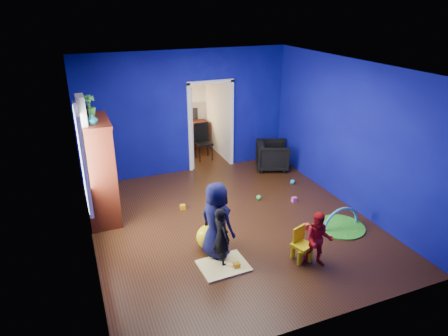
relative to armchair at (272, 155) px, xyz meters
name	(u,v)px	position (x,y,z in m)	size (l,w,h in m)	color
floor	(232,223)	(-1.97, -2.06, -0.35)	(5.00, 5.50, 0.01)	black
ceiling	(233,67)	(-1.97, -2.06, 2.55)	(5.00, 5.50, 0.01)	white
wall_back	(186,113)	(-1.97, 0.69, 1.10)	(5.00, 0.02, 2.90)	#0A0A70
wall_front	(324,228)	(-1.97, -4.81, 1.10)	(5.00, 0.02, 2.90)	#0A0A70
wall_left	(83,173)	(-4.47, -2.06, 1.10)	(0.02, 5.50, 2.90)	#0A0A70
wall_right	(349,135)	(0.53, -2.06, 1.10)	(0.02, 5.50, 2.90)	#0A0A70
alcove	(199,110)	(-1.37, 1.56, 0.90)	(1.00, 1.75, 2.50)	silver
armchair	(272,155)	(0.00, 0.00, 0.00)	(0.74, 0.76, 0.70)	black
child_black	(221,237)	(-2.60, -3.15, 0.15)	(0.36, 0.24, 0.99)	black
child_navy	(217,221)	(-2.59, -2.91, 0.30)	(0.64, 0.41, 1.30)	#0F173A
toddler_red	(318,240)	(-1.21, -3.75, 0.11)	(0.45, 0.35, 0.92)	#B11226
vase	(92,119)	(-4.18, -1.23, 1.70)	(0.17, 0.17, 0.18)	#0D5369
potted_plant	(89,106)	(-4.18, -0.71, 1.81)	(0.22, 0.22, 0.39)	green
tv_armoire	(98,171)	(-4.18, -0.93, 0.63)	(0.58, 1.14, 1.96)	#381609
crt_tv	(100,168)	(-4.14, -0.93, 0.67)	(0.46, 0.70, 0.54)	silver
yellow_blanket	(224,266)	(-2.60, -3.25, -0.33)	(0.75, 0.60, 0.03)	#F2E07A
hopper_ball	(209,237)	(-2.64, -2.66, -0.14)	(0.42, 0.42, 0.42)	yellow
kid_chair	(302,246)	(-1.36, -3.55, -0.10)	(0.28, 0.28, 0.50)	yellow
play_mat	(340,227)	(-0.15, -2.96, -0.34)	(0.89, 0.89, 0.02)	green
toy_arch	(340,226)	(-0.15, -2.96, -0.33)	(0.80, 0.80, 0.05)	#3F8CD8
window_left	(81,159)	(-4.45, -1.71, 1.20)	(0.03, 0.95, 1.55)	white
curtain	(89,163)	(-4.34, -1.16, 0.90)	(0.14, 0.42, 2.40)	slate
doorway	(211,127)	(-1.37, 0.69, 0.70)	(1.16, 0.10, 2.10)	white
study_desk	(193,135)	(-1.37, 2.20, 0.03)	(0.88, 0.44, 0.75)	#3D140A
desk_monitor	(191,114)	(-1.37, 2.32, 0.60)	(0.40, 0.05, 0.32)	black
desk_lamp	(182,116)	(-1.65, 2.26, 0.58)	(0.14, 0.14, 0.14)	#FFD88C
folding_chair	(204,143)	(-1.37, 1.24, 0.11)	(0.40, 0.40, 0.92)	black
book_shelf	(190,76)	(-1.37, 2.31, 1.67)	(0.88, 0.24, 0.04)	white
toy_0	(306,226)	(-0.77, -2.77, -0.30)	(0.10, 0.08, 0.10)	#F94029
toy_1	(293,182)	(0.01, -0.98, -0.29)	(0.11, 0.11, 0.11)	#2590D2
toy_2	(237,266)	(-2.43, -3.37, -0.30)	(0.10, 0.08, 0.10)	#F3A00C
toy_3	(259,197)	(-1.06, -1.40, -0.29)	(0.11, 0.11, 0.11)	green
toy_4	(294,200)	(-0.41, -1.76, -0.30)	(0.10, 0.08, 0.10)	#C74AAF
toy_5	(183,207)	(-2.67, -1.20, -0.30)	(0.10, 0.08, 0.10)	orange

